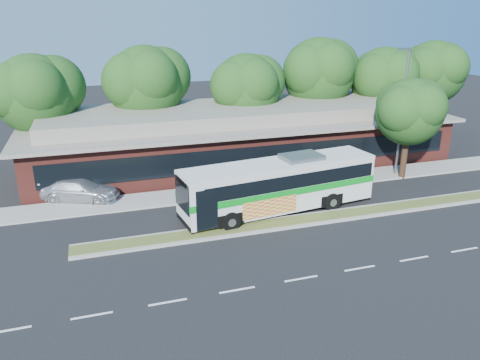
{
  "coord_description": "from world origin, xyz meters",
  "views": [
    {
      "loc": [
        -11.13,
        -21.58,
        11.23
      ],
      "look_at": [
        -3.31,
        3.07,
        2.0
      ],
      "focal_mm": 35.0,
      "sensor_mm": 36.0,
      "label": 1
    }
  ],
  "objects": [
    {
      "name": "tree_bg_e",
      "position": [
        14.42,
        15.14,
        5.74
      ],
      "size": [
        6.47,
        5.8,
        8.5
      ],
      "color": "black",
      "rests_on": "ground"
    },
    {
      "name": "sidewalk_tree",
      "position": [
        10.0,
        5.41,
        4.94
      ],
      "size": [
        5.16,
        4.62,
        7.15
      ],
      "color": "black",
      "rests_on": "ground"
    },
    {
      "name": "tree_bg_b",
      "position": [
        -6.57,
        16.14,
        6.14
      ],
      "size": [
        6.69,
        6.0,
        9.0
      ],
      "color": "black",
      "rests_on": "ground"
    },
    {
      "name": "ground",
      "position": [
        0.0,
        0.0,
        0.0
      ],
      "size": [
        120.0,
        120.0,
        0.0
      ],
      "primitive_type": "plane",
      "color": "black",
      "rests_on": "ground"
    },
    {
      "name": "tree_bg_f",
      "position": [
        20.43,
        16.14,
        6.06
      ],
      "size": [
        6.69,
        6.0,
        8.92
      ],
      "color": "black",
      "rests_on": "ground"
    },
    {
      "name": "lamp_post",
      "position": [
        9.56,
        6.0,
        4.9
      ],
      "size": [
        0.93,
        0.18,
        9.07
      ],
      "color": "slate",
      "rests_on": "ground"
    },
    {
      "name": "plaza_building",
      "position": [
        0.0,
        12.99,
        2.13
      ],
      "size": [
        33.2,
        11.2,
        4.45
      ],
      "color": "maroon",
      "rests_on": "ground"
    },
    {
      "name": "tree_bg_d",
      "position": [
        8.45,
        16.15,
        6.42
      ],
      "size": [
        6.91,
        6.2,
        9.37
      ],
      "color": "black",
      "rests_on": "ground"
    },
    {
      "name": "sidewalk",
      "position": [
        0.0,
        6.4,
        0.06
      ],
      "size": [
        44.0,
        2.6,
        0.12
      ],
      "primitive_type": "cube",
      "color": "gray",
      "rests_on": "ground"
    },
    {
      "name": "tree_bg_c",
      "position": [
        1.4,
        15.13,
        5.59
      ],
      "size": [
        6.24,
        5.6,
        8.26
      ],
      "color": "black",
      "rests_on": "ground"
    },
    {
      "name": "transit_bus",
      "position": [
        -1.06,
        2.41,
        1.87
      ],
      "size": [
        12.2,
        4.13,
        3.36
      ],
      "rotation": [
        0.0,
        0.0,
        0.13
      ],
      "color": "silver",
      "rests_on": "ground"
    },
    {
      "name": "tree_bg_a",
      "position": [
        -14.58,
        15.14,
        5.87
      ],
      "size": [
        6.47,
        5.8,
        8.63
      ],
      "color": "black",
      "rests_on": "ground"
    },
    {
      "name": "median_strip",
      "position": [
        0.0,
        0.6,
        0.07
      ],
      "size": [
        26.0,
        1.1,
        0.15
      ],
      "primitive_type": "cube",
      "color": "#4C5B26",
      "rests_on": "ground"
    },
    {
      "name": "sedan",
      "position": [
        -12.42,
        7.8,
        0.72
      ],
      "size": [
        5.33,
        3.79,
        1.43
      ],
      "primitive_type": "imported",
      "rotation": [
        0.0,
        0.0,
        1.17
      ],
      "color": "silver",
      "rests_on": "ground"
    }
  ]
}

